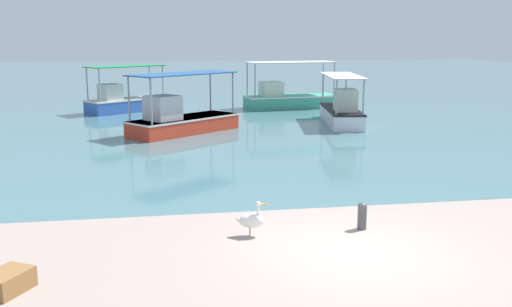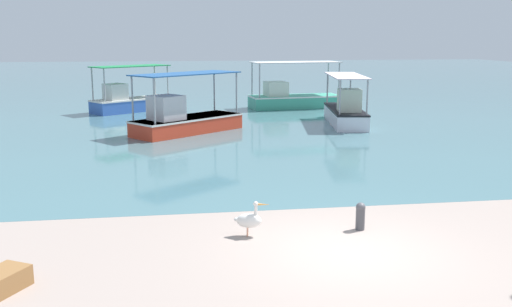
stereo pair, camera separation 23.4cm
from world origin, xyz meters
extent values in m
plane|color=gray|center=(0.00, 0.00, 0.00)|extent=(120.00, 120.00, 0.00)
cube|color=#467078|center=(0.00, 48.00, 0.00)|extent=(110.00, 90.00, 0.00)
cube|color=teal|center=(4.00, 23.60, 0.39)|extent=(5.70, 2.61, 0.76)
cube|color=silver|center=(4.00, 23.60, 0.73)|extent=(5.75, 2.65, 0.08)
cylinder|color=#99999E|center=(6.39, 24.76, 1.76)|extent=(0.08, 0.08, 1.99)
cylinder|color=#99999E|center=(6.59, 23.02, 1.76)|extent=(0.08, 0.08, 1.99)
cylinder|color=#99999E|center=(1.41, 24.18, 1.76)|extent=(0.08, 0.08, 1.99)
cylinder|color=#99999E|center=(1.61, 22.45, 1.76)|extent=(0.08, 0.08, 1.99)
cube|color=silver|center=(4.00, 23.60, 2.78)|extent=(5.52, 2.69, 0.05)
cube|color=silver|center=(2.77, 23.46, 1.20)|extent=(1.39, 1.53, 0.86)
cube|color=red|center=(-2.83, 15.30, 0.36)|extent=(5.27, 4.70, 0.71)
cube|color=silver|center=(-2.83, 15.30, 0.67)|extent=(5.33, 4.76, 0.08)
cylinder|color=#99999E|center=(-1.43, 17.40, 1.68)|extent=(0.08, 0.08, 1.94)
cylinder|color=#99999E|center=(-0.46, 16.18, 1.68)|extent=(0.08, 0.08, 1.94)
cylinder|color=#99999E|center=(-5.19, 14.41, 1.68)|extent=(0.08, 0.08, 1.94)
cylinder|color=#99999E|center=(-4.23, 13.20, 1.68)|extent=(0.08, 0.08, 1.94)
cube|color=navy|center=(-2.83, 15.30, 2.68)|extent=(5.17, 4.66, 0.05)
cube|color=silver|center=(-3.76, 14.55, 1.25)|extent=(1.77, 1.77, 1.07)
cube|color=white|center=(5.08, 16.78, 0.39)|extent=(2.26, 5.49, 0.78)
cube|color=black|center=(5.08, 16.78, 0.74)|extent=(2.31, 5.54, 0.08)
cylinder|color=#99999E|center=(4.82, 19.26, 1.59)|extent=(0.08, 0.08, 1.61)
cylinder|color=#99999E|center=(6.05, 19.07, 1.59)|extent=(0.08, 0.08, 1.61)
cylinder|color=#99999E|center=(4.10, 14.48, 1.59)|extent=(0.08, 0.08, 1.61)
cylinder|color=#99999E|center=(5.33, 14.29, 1.59)|extent=(0.08, 0.08, 1.61)
cube|color=silver|center=(5.08, 16.78, 2.42)|extent=(2.33, 5.31, 0.05)
cube|color=beige|center=(4.90, 15.59, 1.32)|extent=(1.19, 1.23, 1.08)
cube|color=#365FB9|center=(-5.83, 23.40, 0.39)|extent=(4.76, 4.04, 0.76)
cube|color=silver|center=(-5.83, 23.40, 0.73)|extent=(4.82, 4.10, 0.08)
cylinder|color=#99999E|center=(-4.51, 25.18, 1.69)|extent=(0.08, 0.08, 1.84)
cylinder|color=#99999E|center=(-3.72, 24.08, 1.69)|extent=(0.08, 0.08, 1.84)
cylinder|color=#99999E|center=(-7.94, 22.73, 1.69)|extent=(0.08, 0.08, 1.84)
cylinder|color=#99999E|center=(-7.15, 21.63, 1.69)|extent=(0.08, 0.08, 1.84)
cube|color=#1C7A43|center=(-5.83, 23.40, 2.63)|extent=(4.66, 4.01, 0.05)
cube|color=silver|center=(-6.69, 22.79, 1.22)|extent=(1.52, 1.53, 0.91)
cylinder|color=#E0997A|center=(-1.93, 1.25, 0.11)|extent=(0.03, 0.03, 0.22)
cylinder|color=#E0997A|center=(-1.95, 1.16, 0.11)|extent=(0.03, 0.03, 0.22)
ellipsoid|color=white|center=(-1.91, 1.20, 0.36)|extent=(0.61, 0.40, 0.32)
ellipsoid|color=white|center=(-2.15, 1.26, 0.38)|extent=(0.18, 0.15, 0.10)
cylinder|color=white|center=(-1.76, 1.16, 0.58)|extent=(0.07, 0.07, 0.26)
sphere|color=white|center=(-1.76, 1.16, 0.74)|extent=(0.11, 0.11, 0.11)
cone|color=#E5933F|center=(-1.60, 1.12, 0.73)|extent=(0.30, 0.12, 0.06)
cylinder|color=#47474C|center=(0.66, 1.25, 0.25)|extent=(0.21, 0.21, 0.51)
sphere|color=#4C4C51|center=(0.66, 1.25, 0.53)|extent=(0.22, 0.22, 0.22)
cube|color=olive|center=(-6.49, -0.88, 0.18)|extent=(0.91, 1.00, 0.36)
camera|label=1|loc=(-3.73, -10.61, 4.32)|focal=40.00mm
camera|label=2|loc=(-3.50, -10.65, 4.32)|focal=40.00mm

